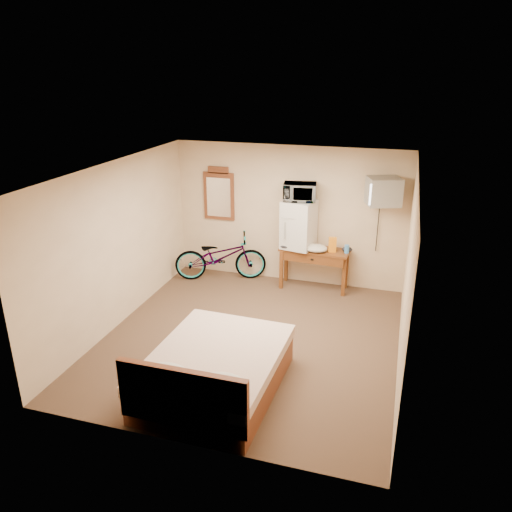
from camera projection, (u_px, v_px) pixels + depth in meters
name	position (u px, v px, depth m)	size (l,w,h in m)	color
room	(251.00, 260.00, 6.92)	(4.60, 4.64, 2.50)	#483324
desk	(314.00, 257.00, 8.79)	(1.24, 0.55, 0.75)	brown
mini_fridge	(299.00, 224.00, 8.70)	(0.60, 0.59, 0.85)	silver
microwave	(300.00, 192.00, 8.50)	(0.55, 0.37, 0.31)	silver
snack_bag	(332.00, 245.00, 8.59)	(0.13, 0.08, 0.26)	orange
blue_cup	(347.00, 249.00, 8.56)	(0.08, 0.08, 0.14)	#408ADC
cloth_cream	(316.00, 248.00, 8.63)	(0.40, 0.31, 0.12)	beige
cloth_dark_a	(287.00, 245.00, 8.78)	(0.30, 0.22, 0.11)	black
cloth_dark_b	(347.00, 249.00, 8.63)	(0.18, 0.15, 0.08)	black
crt_television	(384.00, 191.00, 8.07)	(0.63, 0.67, 0.45)	black
wall_mirror	(219.00, 194.00, 9.21)	(0.59, 0.04, 0.99)	brown
bicycle	(220.00, 256.00, 9.28)	(0.59, 1.69, 0.89)	black
bed	(214.00, 372.00, 6.04)	(1.55, 2.01, 0.90)	brown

